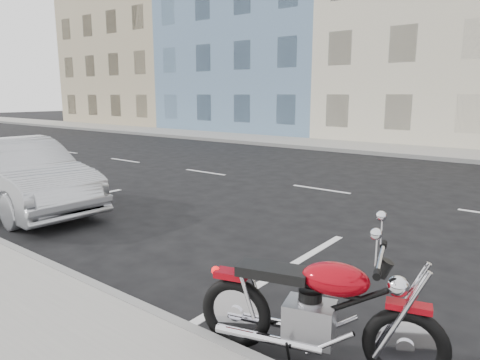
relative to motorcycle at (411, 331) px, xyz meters
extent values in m
plane|color=black|center=(-2.07, 6.37, -0.50)|extent=(120.00, 120.00, 0.00)
cube|color=gray|center=(-7.07, 15.07, -0.43)|extent=(80.00, 3.40, 0.15)
cube|color=gray|center=(-7.07, 13.37, -0.42)|extent=(80.00, 0.12, 0.16)
cube|color=tan|center=(-28.07, 22.67, 5.50)|extent=(12.00, 12.00, 12.00)
cube|color=#6080A0|center=(-16.07, 22.67, 6.00)|extent=(12.00, 12.00, 13.00)
cube|color=beige|center=(-4.07, 22.67, 5.25)|extent=(12.00, 12.00, 11.50)
torus|color=black|center=(-0.72, -0.21, -0.17)|extent=(0.70, 0.30, 0.69)
cube|color=#98050F|center=(-0.76, -0.22, 0.21)|extent=(0.34, 0.24, 0.06)
cube|color=gray|center=(-0.05, -0.01, -0.11)|extent=(0.50, 0.42, 0.35)
ellipsoid|color=#98050F|center=(0.15, 0.04, 0.33)|extent=(0.65, 0.50, 0.28)
cube|color=black|center=(-0.37, -0.11, 0.30)|extent=(0.69, 0.43, 0.09)
cylinder|color=silver|center=(-0.34, -0.25, -0.27)|extent=(0.97, 0.35, 0.08)
cylinder|color=silver|center=(-0.41, 0.03, -0.27)|extent=(0.97, 0.35, 0.08)
cylinder|color=black|center=(0.17, 0.05, 0.07)|extent=(0.81, 0.28, 0.51)
imported|color=#A4A6AB|center=(-8.10, 0.72, 0.24)|extent=(4.58, 1.82, 1.48)
camera|label=1|loc=(0.84, -3.32, 1.86)|focal=32.00mm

